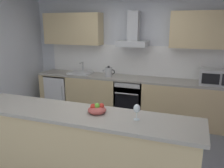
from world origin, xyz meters
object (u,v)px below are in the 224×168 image
refrigerator (61,91)px  microwave (213,77)px  kettle (109,72)px  fruit_bowl (97,109)px  wine_glass (137,109)px  oven (130,98)px  sink (81,73)px  range_hood (133,35)px

refrigerator → microwave: bearing=-0.4°
kettle → fruit_bowl: bearing=-72.7°
microwave → wine_glass: microwave is taller
oven → refrigerator: oven is taller
sink → oven: bearing=-0.5°
microwave → kettle: 2.11m
microwave → wine_glass: size_ratio=2.81×
range_hood → sink: bearing=-174.4°
kettle → microwave: bearing=0.2°
fruit_bowl → microwave: bearing=58.6°
microwave → range_hood: bearing=174.4°
oven → kettle: bearing=-176.1°
sink → fruit_bowl: (1.42, -2.32, 0.11)m
kettle → refrigerator: bearing=178.6°
range_hood → wine_glass: 2.67m
oven → range_hood: bearing=90.0°
wine_glass → oven: bearing=106.8°
microwave → range_hood: 1.78m
sink → range_hood: (1.20, 0.12, 0.86)m
kettle → fruit_bowl: (0.71, -2.28, 0.03)m
oven → range_hood: 1.33m
kettle → fruit_bowl: size_ratio=1.31×
wine_glass → fruit_bowl: bearing=175.6°
oven → sink: size_ratio=1.60×
range_hood → kettle: bearing=-161.6°
refrigerator → microwave: 3.42m
fruit_bowl → oven: bearing=95.5°
wine_glass → fruit_bowl: size_ratio=0.81×
refrigerator → microwave: microwave is taller
kettle → wine_glass: wine_glass is taller
oven → fruit_bowl: size_ratio=3.64×
oven → kettle: (-0.49, -0.03, 0.55)m
oven → kettle: size_ratio=2.77×
microwave → kettle: size_ratio=1.73×
refrigerator → wine_glass: 3.47m
oven → refrigerator: 1.75m
range_hood → fruit_bowl: bearing=-84.8°
microwave → range_hood: size_ratio=0.69×
refrigerator → range_hood: 2.22m
microwave → wine_glass: 2.49m
range_hood → wine_glass: size_ratio=4.05×
sink → wine_glass: size_ratio=2.81×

